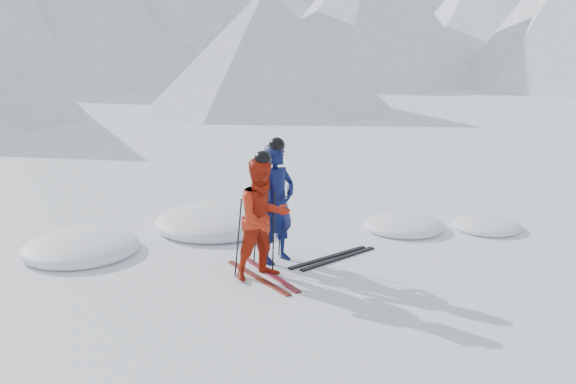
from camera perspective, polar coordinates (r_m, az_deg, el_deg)
ground at (r=11.14m, az=7.78°, el=-4.87°), size 160.00×160.00×0.00m
skier_blue at (r=9.92m, az=-1.03°, el=-1.12°), size 0.79×0.58×1.97m
skier_red at (r=9.27m, az=-2.32°, el=-2.51°), size 0.97×0.78×1.88m
pole_blue_left at (r=9.96m, az=-2.92°, el=-3.04°), size 0.13×0.09×1.31m
pole_blue_right at (r=10.35m, az=-0.73°, el=-2.38°), size 0.13×0.08×1.31m
pole_red_left at (r=9.40m, az=-4.68°, el=-4.31°), size 0.12×0.10×1.25m
pole_red_right at (r=9.64m, az=-1.36°, el=-3.79°), size 0.12×0.09×1.25m
ski_worn_left at (r=9.50m, az=-2.86°, el=-7.98°), size 0.17×1.70×0.03m
ski_worn_right at (r=9.63m, az=-1.68°, el=-7.67°), size 0.28×1.70×0.03m
ski_loose_a at (r=10.37m, az=3.81°, el=-6.11°), size 1.70×0.14×0.03m
ski_loose_b at (r=10.32m, az=4.78°, el=-6.22°), size 1.70×0.20×0.03m
snow_lumps at (r=11.65m, az=-5.48°, el=-3.97°), size 8.44×5.15×0.53m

